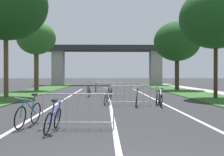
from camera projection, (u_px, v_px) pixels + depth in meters
name	position (u px, v px, depth m)	size (l,w,h in m)	color
grass_verge_left	(26.00, 93.00, 25.07)	(3.40, 50.88, 0.05)	#2D5B26
grass_verge_right	(190.00, 93.00, 25.40)	(3.40, 50.88, 0.05)	#2D5B26
sidewalk_path_right	(219.00, 93.00, 25.45)	(1.74, 50.88, 0.08)	#ADA89E
lane_stripe_center	(110.00, 99.00, 19.14)	(0.14, 29.44, 0.01)	silver
lane_stripe_right_lane	(154.00, 99.00, 19.21)	(0.14, 29.44, 0.01)	silver
lane_stripe_left_lane	(64.00, 99.00, 19.07)	(0.14, 29.44, 0.01)	silver
overpass_bridge	(107.00, 56.00, 46.42)	(21.82, 3.88, 6.28)	#2D2D30
tree_left_cypress_far	(6.00, 5.00, 20.67)	(5.96, 5.96, 9.17)	brown
tree_left_maple_mid	(36.00, 39.00, 29.55)	(3.95, 3.95, 7.06)	brown
tree_right_oak_near	(216.00, 18.00, 19.77)	(4.94, 4.94, 7.60)	#3D2D1E
tree_right_oak_mid	(177.00, 42.00, 30.65)	(4.89, 4.89, 7.25)	#3D2D1E
crowd_barrier_nearest	(78.00, 111.00, 8.66)	(2.20, 0.51, 1.05)	#ADADB2
crowd_barrier_second	(130.00, 96.00, 15.38)	(2.20, 0.53, 1.05)	#ADADB2
crowd_barrier_third	(111.00, 89.00, 22.03)	(2.19, 0.46, 1.05)	#ADADB2
crowd_barrier_fourth	(101.00, 86.00, 28.69)	(2.20, 0.53, 1.05)	#ADADB2
bicycle_yellow_0	(110.00, 91.00, 22.64)	(0.54, 1.65, 0.91)	black
bicycle_purple_1	(89.00, 92.00, 21.44)	(0.45, 1.68, 0.95)	black
bicycle_orange_2	(96.00, 88.00, 28.10)	(0.53, 1.71, 1.02)	black
bicycle_blue_3	(53.00, 119.00, 8.19)	(0.52, 1.61, 0.93)	black
bicycle_white_4	(160.00, 99.00, 14.85)	(0.54, 1.74, 0.95)	black
bicycle_red_5	(137.00, 99.00, 14.89)	(0.50, 1.64, 0.94)	black
bicycle_teal_6	(29.00, 114.00, 8.98)	(0.55, 1.74, 1.01)	black
bicycle_black_7	(108.00, 97.00, 15.84)	(0.55, 1.65, 0.94)	black
bicycle_silver_8	(157.00, 98.00, 15.77)	(0.42, 1.62, 0.97)	black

